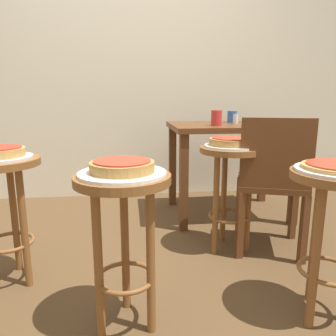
# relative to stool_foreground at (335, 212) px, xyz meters

# --- Properties ---
(ground_plane) EXTENTS (6.00, 6.00, 0.00)m
(ground_plane) POSITION_rel_stool_foreground_xyz_m (-0.80, 0.39, -0.49)
(ground_plane) COLOR brown
(back_wall) EXTENTS (6.00, 0.10, 3.00)m
(back_wall) POSITION_rel_stool_foreground_xyz_m (-0.80, 2.04, 1.01)
(back_wall) COLOR beige
(back_wall) RESTS_ON ground_plane
(stool_foreground) EXTENTS (0.38, 0.38, 0.66)m
(stool_foreground) POSITION_rel_stool_foreground_xyz_m (0.00, 0.00, 0.00)
(stool_foreground) COLOR brown
(stool_foreground) RESTS_ON ground_plane
(stool_middle) EXTENTS (0.38, 0.38, 0.66)m
(stool_middle) POSITION_rel_stool_foreground_xyz_m (-0.88, 0.06, 0.00)
(stool_middle) COLOR brown
(stool_middle) RESTS_ON ground_plane
(serving_plate_middle) EXTENTS (0.35, 0.35, 0.01)m
(serving_plate_middle) POSITION_rel_stool_foreground_xyz_m (-0.88, 0.06, 0.18)
(serving_plate_middle) COLOR white
(serving_plate_middle) RESTS_ON stool_middle
(pizza_middle) EXTENTS (0.25, 0.25, 0.05)m
(pizza_middle) POSITION_rel_stool_foreground_xyz_m (-0.88, 0.06, 0.21)
(pizza_middle) COLOR #B78442
(pizza_middle) RESTS_ON serving_plate_middle
(stool_leftside) EXTENTS (0.38, 0.38, 0.66)m
(stool_leftside) POSITION_rel_stool_foreground_xyz_m (-1.49, 0.47, 0.00)
(stool_leftside) COLOR brown
(stool_leftside) RESTS_ON ground_plane
(stool_rear) EXTENTS (0.38, 0.38, 0.66)m
(stool_rear) POSITION_rel_stool_foreground_xyz_m (-0.23, 0.70, 0.00)
(stool_rear) COLOR brown
(stool_rear) RESTS_ON ground_plane
(serving_plate_rear) EXTENTS (0.33, 0.33, 0.01)m
(serving_plate_rear) POSITION_rel_stool_foreground_xyz_m (-0.23, 0.70, 0.18)
(serving_plate_rear) COLOR silver
(serving_plate_rear) RESTS_ON stool_rear
(pizza_rear) EXTENTS (0.27, 0.27, 0.05)m
(pizza_rear) POSITION_rel_stool_foreground_xyz_m (-0.23, 0.70, 0.21)
(pizza_rear) COLOR #B78442
(pizza_rear) RESTS_ON serving_plate_rear
(dining_table) EXTENTS (0.95, 0.69, 0.75)m
(dining_table) POSITION_rel_stool_foreground_xyz_m (-0.04, 1.33, 0.13)
(dining_table) COLOR #5B3319
(dining_table) RESTS_ON ground_plane
(cup_near_edge) EXTENTS (0.08, 0.08, 0.11)m
(cup_near_edge) POSITION_rel_stool_foreground_xyz_m (-0.19, 1.19, 0.32)
(cup_near_edge) COLOR red
(cup_near_edge) RESTS_ON dining_table
(cup_far_edge) EXTENTS (0.08, 0.08, 0.10)m
(cup_far_edge) POSITION_rel_stool_foreground_xyz_m (0.02, 1.47, 0.31)
(cup_far_edge) COLOR #3360B2
(cup_far_edge) RESTS_ON dining_table
(condiment_shaker) EXTENTS (0.04, 0.04, 0.07)m
(condiment_shaker) POSITION_rel_stool_foreground_xyz_m (0.01, 1.36, 0.30)
(condiment_shaker) COLOR white
(condiment_shaker) RESTS_ON dining_table
(wooden_chair) EXTENTS (0.51, 0.51, 0.85)m
(wooden_chair) POSITION_rel_stool_foreground_xyz_m (0.01, 0.62, -0.03)
(wooden_chair) COLOR #5B3319
(wooden_chair) RESTS_ON ground_plane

